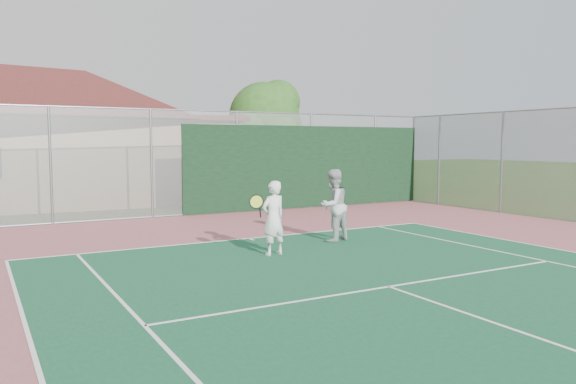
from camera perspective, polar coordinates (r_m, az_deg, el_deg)
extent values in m
cylinder|color=gray|center=(17.94, -22.97, 2.45)|extent=(0.08, 0.08, 3.50)
cylinder|color=gray|center=(18.51, -13.70, 2.77)|extent=(0.08, 0.08, 3.50)
cylinder|color=gray|center=(19.54, -5.19, 3.01)|extent=(0.08, 0.08, 3.50)
cylinder|color=gray|center=(20.95, 2.33, 3.15)|extent=(0.08, 0.08, 3.50)
cylinder|color=gray|center=(22.67, 8.80, 3.24)|extent=(0.08, 0.08, 3.50)
cylinder|color=gray|center=(23.95, 12.57, 3.27)|extent=(0.08, 0.08, 3.50)
cylinder|color=gray|center=(18.83, -10.85, 8.19)|extent=(20.00, 0.05, 0.05)
cylinder|color=gray|center=(18.95, -10.68, -2.28)|extent=(20.00, 0.05, 0.05)
cube|color=#999EA0|center=(18.81, -10.76, 2.86)|extent=(20.00, 0.02, 3.50)
cube|color=black|center=(20.91, 2.40, 2.60)|extent=(10.00, 0.04, 3.00)
cylinder|color=gray|center=(22.86, 15.09, 3.14)|extent=(0.08, 0.08, 3.50)
cylinder|color=gray|center=(20.83, 20.88, 2.82)|extent=(0.08, 0.08, 3.50)
cube|color=#999EA0|center=(20.83, 20.88, 2.82)|extent=(0.02, 9.00, 3.50)
cube|color=tan|center=(25.47, -22.73, 2.91)|extent=(13.75, 9.52, 3.34)
cube|color=#5C2622|center=(25.47, -22.86, 6.79)|extent=(14.33, 10.10, 0.20)
pyramid|color=#5C2622|center=(25.62, -23.01, 11.14)|extent=(15.13, 10.47, 2.00)
cube|color=black|center=(21.48, -15.38, 1.47)|extent=(1.00, 0.06, 2.34)
cylinder|color=#342013|center=(25.16, -2.42, 2.62)|extent=(0.35, 0.35, 2.76)
sphere|color=#255319|center=(25.16, -2.44, 7.56)|extent=(3.15, 3.15, 3.15)
sphere|color=#255319|center=(25.82, -0.97, 6.62)|extent=(2.17, 2.17, 2.17)
sphere|color=#255319|center=(24.44, -3.67, 6.47)|extent=(1.97, 1.97, 1.97)
sphere|color=#255319|center=(24.45, -1.07, 6.25)|extent=(1.77, 1.77, 1.77)
sphere|color=#255319|center=(25.73, -3.83, 7.05)|extent=(1.97, 1.97, 1.97)
sphere|color=#255319|center=(25.30, -1.03, 9.11)|extent=(1.97, 1.97, 1.97)
imported|color=white|center=(12.04, -1.49, -2.74)|extent=(0.64, 0.48, 1.60)
imported|color=#B6B9BB|center=(13.79, 4.60, -1.43)|extent=(1.02, 0.89, 1.77)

